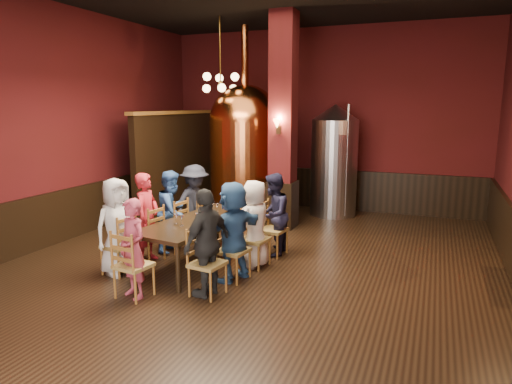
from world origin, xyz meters
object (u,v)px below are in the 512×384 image
at_px(person_0, 117,227).
at_px(steel_vessel, 334,161).
at_px(rose_vase, 231,200).
at_px(dining_table, 200,224).
at_px(person_2, 173,211).
at_px(person_1, 147,218).
at_px(copper_kettle, 245,150).

xyz_separation_m(person_0, steel_vessel, (2.29, 5.13, 0.56)).
bearing_deg(rose_vase, dining_table, -113.23).
bearing_deg(dining_table, person_2, 158.78).
bearing_deg(dining_table, person_1, -158.78).
bearing_deg(copper_kettle, dining_table, -79.94).
xyz_separation_m(person_0, person_2, (0.18, 1.32, -0.03)).
bearing_deg(dining_table, person_0, -130.36).
relative_size(person_0, steel_vessel, 0.58).
xyz_separation_m(dining_table, person_0, (-0.98, -0.88, 0.08)).
relative_size(person_1, copper_kettle, 0.35).
bearing_deg(steel_vessel, person_1, -116.26).
bearing_deg(copper_kettle, person_0, -95.21).
xyz_separation_m(person_0, copper_kettle, (0.38, 4.21, 0.83)).
distance_m(person_1, person_2, 0.66).
distance_m(person_2, rose_vase, 1.12).
bearing_deg(dining_table, rose_vase, 74.43).
height_order(person_1, rose_vase, person_1).
xyz_separation_m(person_1, steel_vessel, (2.20, 4.47, 0.56)).
bearing_deg(person_0, steel_vessel, -3.47).
height_order(copper_kettle, rose_vase, copper_kettle).
bearing_deg(dining_table, steel_vessel, 80.44).
height_order(copper_kettle, steel_vessel, copper_kettle).
bearing_deg(person_1, person_0, 165.61).
xyz_separation_m(dining_table, person_2, (-0.80, 0.44, 0.05)).
bearing_deg(person_1, person_2, -14.39).
bearing_deg(copper_kettle, person_1, -94.75).
bearing_deg(steel_vessel, dining_table, -107.21).
xyz_separation_m(person_2, rose_vase, (1.07, 0.20, 0.25)).
bearing_deg(person_2, person_0, 167.30).
bearing_deg(steel_vessel, person_0, -114.08).
bearing_deg(person_2, person_1, 167.30).
relative_size(dining_table, copper_kettle, 0.58).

